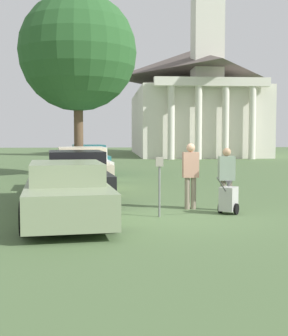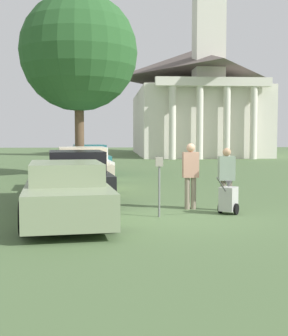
% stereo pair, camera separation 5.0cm
% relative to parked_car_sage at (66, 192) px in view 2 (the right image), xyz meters
% --- Properties ---
extents(ground_plane, '(120.00, 120.00, 0.00)m').
position_rel_parked_car_sage_xyz_m(ground_plane, '(2.56, 0.17, -0.64)').
color(ground_plane, '#4C663D').
extents(parked_car_sage, '(2.46, 5.43, 1.36)m').
position_rel_parked_car_sage_xyz_m(parked_car_sage, '(0.00, 0.00, 0.00)').
color(parked_car_sage, gray).
rests_on(parked_car_sage, ground_plane).
extents(parked_car_black, '(2.43, 5.28, 1.50)m').
position_rel_parked_car_sage_xyz_m(parked_car_black, '(0.00, 3.41, 0.05)').
color(parked_car_black, black).
rests_on(parked_car_black, ground_plane).
extents(parked_car_cream, '(2.41, 5.00, 1.53)m').
position_rel_parked_car_sage_xyz_m(parked_car_cream, '(-0.00, 6.19, 0.07)').
color(parked_car_cream, beige).
rests_on(parked_car_cream, ground_plane).
extents(parked_car_white, '(2.49, 5.41, 1.45)m').
position_rel_parked_car_sage_xyz_m(parked_car_white, '(0.00, 9.78, 0.03)').
color(parked_car_white, silver).
rests_on(parked_car_white, ground_plane).
extents(parked_car_teal, '(2.33, 4.82, 1.48)m').
position_rel_parked_car_sage_xyz_m(parked_car_teal, '(-0.00, 12.94, 0.05)').
color(parked_car_teal, '#23666B').
rests_on(parked_car_teal, ground_plane).
extents(parking_meter, '(0.18, 0.09, 1.45)m').
position_rel_parked_car_sage_xyz_m(parking_meter, '(2.22, 0.18, 0.36)').
color(parking_meter, slate).
rests_on(parking_meter, ground_plane).
extents(person_worker, '(0.43, 0.23, 1.76)m').
position_rel_parked_car_sage_xyz_m(person_worker, '(3.18, 1.29, 0.36)').
color(person_worker, gray).
rests_on(person_worker, ground_plane).
extents(person_supervisor, '(0.42, 0.22, 1.65)m').
position_rel_parked_car_sage_xyz_m(person_supervisor, '(4.08, 0.99, 0.29)').
color(person_supervisor, '#665B4C').
rests_on(person_supervisor, ground_plane).
extents(equipment_cart, '(0.74, 0.91, 1.00)m').
position_rel_parked_car_sage_xyz_m(equipment_cart, '(4.01, 0.47, -0.26)').
color(equipment_cart, '#B2B2AD').
rests_on(equipment_cart, ground_plane).
extents(church, '(11.19, 18.67, 21.16)m').
position_rel_parked_car_sage_xyz_m(church, '(9.32, 34.91, 4.70)').
color(church, silver).
rests_on(church, ground_plane).
extents(shade_tree, '(5.56, 5.56, 8.67)m').
position_rel_parked_car_sage_xyz_m(shade_tree, '(-0.40, 11.56, 5.22)').
color(shade_tree, brown).
rests_on(shade_tree, ground_plane).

